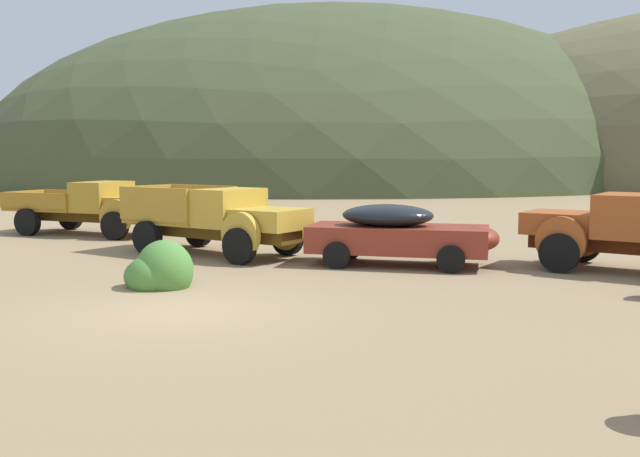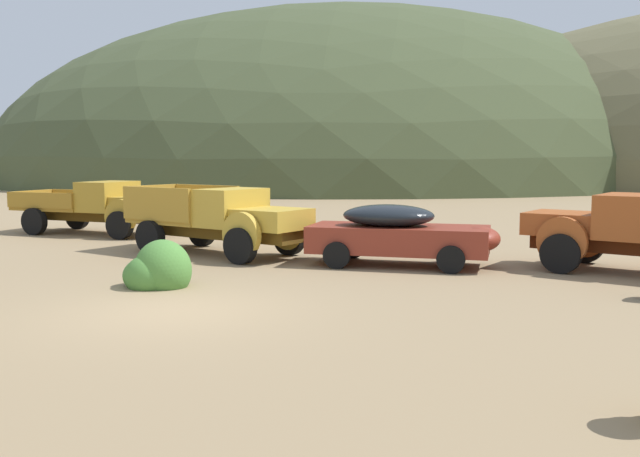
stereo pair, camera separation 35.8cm
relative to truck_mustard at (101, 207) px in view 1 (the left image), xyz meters
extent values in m
plane|color=#937A56|center=(9.29, -9.70, -0.99)|extent=(300.00, 300.00, 0.00)
ellipsoid|color=#424C2D|center=(-13.11, 63.56, -0.99)|extent=(80.87, 89.18, 39.01)
cube|color=#593D12|center=(-0.47, 0.00, -0.33)|extent=(5.74, 1.03, 0.36)
cube|color=#B28928|center=(1.64, 0.01, 0.12)|extent=(1.82, 1.79, 0.55)
cube|color=#B7B2A8|center=(2.49, 0.01, 0.09)|extent=(0.09, 1.22, 0.44)
cylinder|color=#B28928|center=(1.41, -1.05, -0.23)|extent=(1.20, 0.19, 1.20)
cylinder|color=#B28928|center=(1.40, 1.06, -0.23)|extent=(1.20, 0.19, 1.20)
cube|color=#B28928|center=(0.07, 0.00, 0.37)|extent=(1.34, 2.05, 1.05)
cube|color=black|center=(0.67, 0.00, 0.58)|extent=(0.06, 1.74, 0.59)
cube|color=#A47826|center=(-2.04, -0.01, -0.09)|extent=(2.91, 2.15, 0.12)
cube|color=#A47826|center=(-2.03, -1.08, 0.24)|extent=(2.90, 0.11, 0.55)
cube|color=#A47826|center=(-2.04, 1.06, 0.24)|extent=(2.90, 0.11, 0.55)
cube|color=#A47826|center=(-3.43, -0.02, 0.24)|extent=(0.11, 2.14, 0.55)
cylinder|color=black|center=(1.41, -1.11, -0.51)|extent=(0.96, 0.28, 0.96)
cylinder|color=black|center=(1.40, 1.12, -0.51)|extent=(0.96, 0.28, 0.96)
cylinder|color=black|center=(-2.27, -1.12, -0.51)|extent=(0.96, 0.28, 0.96)
cylinder|color=black|center=(-2.29, 1.10, -0.51)|extent=(0.96, 0.28, 0.96)
cube|color=brown|center=(6.28, -2.96, -0.33)|extent=(5.43, 2.13, 0.36)
cube|color=gold|center=(8.20, -3.40, 0.12)|extent=(2.03, 2.01, 0.55)
cube|color=#B7B2A8|center=(8.97, -3.58, 0.09)|extent=(0.34, 1.13, 0.44)
cylinder|color=gold|center=(7.75, -4.32, -0.23)|extent=(1.21, 0.45, 1.20)
cylinder|color=gold|center=(8.20, -2.39, -0.23)|extent=(1.21, 0.45, 1.20)
cube|color=gold|center=(6.77, -3.07, 0.37)|extent=(1.64, 2.15, 1.05)
cube|color=black|center=(7.31, -3.20, 0.58)|extent=(0.42, 1.59, 0.59)
cube|color=#B5882D|center=(4.85, -2.62, -0.09)|extent=(3.09, 2.56, 0.12)
cube|color=#B5882D|center=(4.62, -3.59, 0.44)|extent=(2.66, 0.71, 0.95)
cube|color=#B5882D|center=(5.08, -1.65, 0.44)|extent=(2.66, 0.71, 0.95)
cube|color=#B5882D|center=(3.59, -2.33, 0.44)|extent=(0.55, 1.97, 0.95)
cylinder|color=black|center=(7.74, -4.37, -0.51)|extent=(1.00, 0.49, 0.96)
cylinder|color=black|center=(8.22, -2.34, -0.51)|extent=(1.00, 0.49, 0.96)
cylinder|color=black|center=(4.39, -3.58, -0.51)|extent=(1.00, 0.49, 0.96)
cylinder|color=black|center=(4.87, -1.56, -0.51)|extent=(1.00, 0.49, 0.96)
cube|color=maroon|center=(11.60, -3.02, -0.31)|extent=(4.71, 2.38, 0.68)
ellipsoid|color=black|center=(11.34, -3.06, 0.29)|extent=(2.53, 1.90, 0.57)
ellipsoid|color=maroon|center=(13.63, -2.78, -0.25)|extent=(1.17, 1.59, 0.61)
cylinder|color=black|center=(13.11, -3.78, -0.65)|extent=(0.70, 0.28, 0.68)
cylinder|color=black|center=(12.89, -1.94, -0.65)|extent=(0.70, 0.28, 0.68)
cylinder|color=black|center=(10.32, -4.11, -0.65)|extent=(0.70, 0.28, 0.68)
cylinder|color=black|center=(10.10, -2.27, -0.65)|extent=(0.70, 0.28, 0.68)
cube|color=#A34C1E|center=(15.55, -1.70, 0.12)|extent=(2.08, 2.01, 0.55)
cube|color=#B7B2A8|center=(14.76, -1.51, 0.09)|extent=(0.34, 1.12, 0.44)
cylinder|color=#A34C1E|center=(16.01, -0.81, -0.23)|extent=(1.21, 0.46, 1.20)
cylinder|color=#A34C1E|center=(15.55, -2.71, -0.23)|extent=(1.21, 0.46, 1.20)
cube|color=#A34C1E|center=(17.02, -2.06, 0.37)|extent=(1.69, 2.14, 1.05)
cube|color=black|center=(16.46, -1.92, 0.58)|extent=(0.42, 1.57, 0.59)
cylinder|color=black|center=(16.02, -0.76, -0.51)|extent=(1.00, 0.50, 0.96)
cylinder|color=black|center=(15.54, -2.76, -0.51)|extent=(1.00, 0.50, 0.96)
ellipsoid|color=#4C8438|center=(7.49, -8.00, -0.74)|extent=(1.01, 0.91, 0.92)
ellipsoid|color=#4C8438|center=(7.39, -7.84, -0.77)|extent=(1.14, 1.03, 0.83)
ellipsoid|color=#4C8438|center=(7.71, -7.77, -0.63)|extent=(1.27, 1.14, 1.32)
camera|label=1|loc=(16.14, -20.54, 1.83)|focal=39.66mm
camera|label=2|loc=(16.47, -20.41, 1.83)|focal=39.66mm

